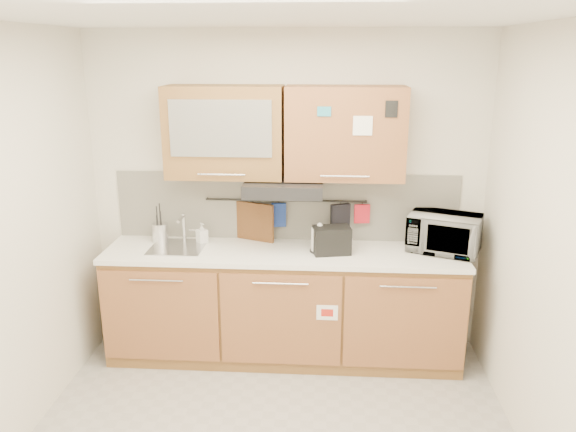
# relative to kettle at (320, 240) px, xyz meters

# --- Properties ---
(ceiling) EXTENTS (3.20, 3.20, 0.00)m
(ceiling) POSITION_rel_kettle_xyz_m (-0.28, -1.19, 1.59)
(ceiling) COLOR white
(ceiling) RESTS_ON wall_back
(wall_back) EXTENTS (3.20, 0.00, 3.20)m
(wall_back) POSITION_rel_kettle_xyz_m (-0.28, 0.31, 0.29)
(wall_back) COLOR silver
(wall_back) RESTS_ON ground
(wall_right) EXTENTS (0.00, 3.00, 3.00)m
(wall_right) POSITION_rel_kettle_xyz_m (1.32, -1.19, 0.29)
(wall_right) COLOR silver
(wall_right) RESTS_ON ground
(base_cabinet) EXTENTS (2.80, 0.64, 0.88)m
(base_cabinet) POSITION_rel_kettle_xyz_m (-0.28, 0.00, -0.61)
(base_cabinet) COLOR olive
(base_cabinet) RESTS_ON floor
(countertop) EXTENTS (2.82, 0.62, 0.04)m
(countertop) POSITION_rel_kettle_xyz_m (-0.28, 0.00, -0.11)
(countertop) COLOR white
(countertop) RESTS_ON base_cabinet
(backsplash) EXTENTS (2.80, 0.02, 0.56)m
(backsplash) POSITION_rel_kettle_xyz_m (-0.28, 0.30, 0.19)
(backsplash) COLOR silver
(backsplash) RESTS_ON countertop
(upper_cabinets) EXTENTS (1.82, 0.37, 0.70)m
(upper_cabinets) POSITION_rel_kettle_xyz_m (-0.29, 0.13, 0.82)
(upper_cabinets) COLOR olive
(upper_cabinets) RESTS_ON wall_back
(range_hood) EXTENTS (0.60, 0.46, 0.10)m
(range_hood) POSITION_rel_kettle_xyz_m (-0.28, 0.06, 0.41)
(range_hood) COLOR black
(range_hood) RESTS_ON upper_cabinets
(sink) EXTENTS (0.42, 0.40, 0.26)m
(sink) POSITION_rel_kettle_xyz_m (-1.13, 0.02, -0.09)
(sink) COLOR silver
(sink) RESTS_ON countertop
(utensil_rail) EXTENTS (1.30, 0.02, 0.02)m
(utensil_rail) POSITION_rel_kettle_xyz_m (-0.28, 0.26, 0.25)
(utensil_rail) COLOR black
(utensil_rail) RESTS_ON backsplash
(utensil_crock) EXTENTS (0.13, 0.13, 0.32)m
(utensil_crock) POSITION_rel_kettle_xyz_m (-1.30, 0.14, -0.01)
(utensil_crock) COLOR silver
(utensil_crock) RESTS_ON countertop
(kettle) EXTENTS (0.17, 0.15, 0.24)m
(kettle) POSITION_rel_kettle_xyz_m (0.00, 0.00, 0.00)
(kettle) COLOR silver
(kettle) RESTS_ON countertop
(toaster) EXTENTS (0.31, 0.22, 0.21)m
(toaster) POSITION_rel_kettle_xyz_m (0.09, -0.03, 0.02)
(toaster) COLOR black
(toaster) RESTS_ON countertop
(microwave) EXTENTS (0.63, 0.53, 0.29)m
(microwave) POSITION_rel_kettle_xyz_m (0.97, 0.08, 0.05)
(microwave) COLOR #999999
(microwave) RESTS_ON countertop
(soap_bottle) EXTENTS (0.11, 0.11, 0.17)m
(soap_bottle) POSITION_rel_kettle_xyz_m (-0.96, 0.14, -0.01)
(soap_bottle) COLOR #999999
(soap_bottle) RESTS_ON countertop
(cutting_board) EXTENTS (0.35, 0.16, 0.46)m
(cutting_board) POSITION_rel_kettle_xyz_m (-0.55, 0.25, -0.00)
(cutting_board) COLOR brown
(cutting_board) RESTS_ON utensil_rail
(oven_mitt) EXTENTS (0.12, 0.04, 0.20)m
(oven_mitt) POSITION_rel_kettle_xyz_m (-0.34, 0.25, 0.13)
(oven_mitt) COLOR navy
(oven_mitt) RESTS_ON utensil_rail
(dark_pouch) EXTENTS (0.16, 0.10, 0.25)m
(dark_pouch) POSITION_rel_kettle_xyz_m (0.16, 0.25, 0.10)
(dark_pouch) COLOR black
(dark_pouch) RESTS_ON utensil_rail
(pot_holder) EXTENTS (0.13, 0.03, 0.15)m
(pot_holder) POSITION_rel_kettle_xyz_m (0.34, 0.25, 0.15)
(pot_holder) COLOR red
(pot_holder) RESTS_ON utensil_rail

